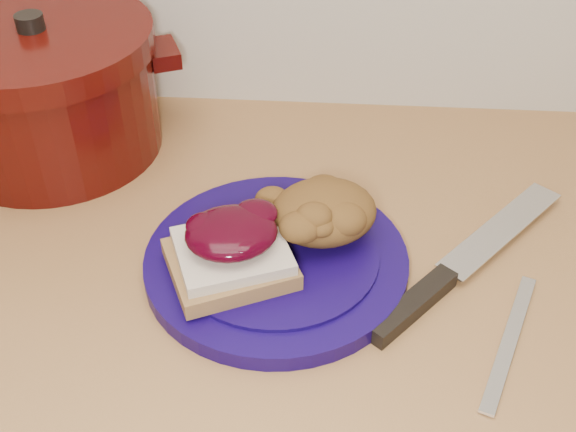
# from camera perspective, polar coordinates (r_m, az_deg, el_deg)

# --- Properties ---
(plate) EXTENTS (0.32, 0.32, 0.02)m
(plate) POSITION_cam_1_polar(r_m,az_deg,el_deg) (0.70, -0.93, -3.61)
(plate) COLOR #110546
(plate) RESTS_ON wood_countertop
(sandwich) EXTENTS (0.14, 0.13, 0.05)m
(sandwich) POSITION_cam_1_polar(r_m,az_deg,el_deg) (0.66, -4.53, -2.64)
(sandwich) COLOR olive
(sandwich) RESTS_ON plate
(stuffing_mound) EXTENTS (0.13, 0.12, 0.05)m
(stuffing_mound) POSITION_cam_1_polar(r_m,az_deg,el_deg) (0.70, 2.84, 0.33)
(stuffing_mound) COLOR brown
(stuffing_mound) RESTS_ON plate
(chef_knife) EXTENTS (0.21, 0.24, 0.02)m
(chef_knife) POSITION_cam_1_polar(r_m,az_deg,el_deg) (0.70, 11.81, -5.18)
(chef_knife) COLOR black
(chef_knife) RESTS_ON wood_countertop
(butter_knife) EXTENTS (0.07, 0.16, 0.00)m
(butter_knife) POSITION_cam_1_polar(r_m,az_deg,el_deg) (0.67, 17.11, -9.36)
(butter_knife) COLOR silver
(butter_knife) RESTS_ON wood_countertop
(dutch_oven) EXTENTS (0.34, 0.34, 0.17)m
(dutch_oven) POSITION_cam_1_polar(r_m,az_deg,el_deg) (0.88, -18.58, 9.43)
(dutch_oven) COLOR #3C0906
(dutch_oven) RESTS_ON wood_countertop
(pepper_grinder) EXTENTS (0.06, 0.06, 0.11)m
(pepper_grinder) POSITION_cam_1_polar(r_m,az_deg,el_deg) (0.94, -19.93, 9.77)
(pepper_grinder) COLOR black
(pepper_grinder) RESTS_ON wood_countertop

